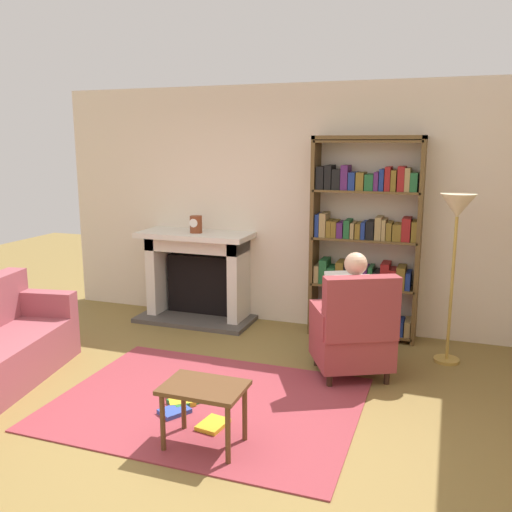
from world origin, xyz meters
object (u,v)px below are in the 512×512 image
Objects in this scene: mantel_clock at (196,224)px; armchair_reading at (354,332)px; seated_reader at (351,307)px; floor_lamp at (457,221)px; bookshelf at (364,242)px; side_table at (204,395)px; fireplace at (199,272)px.

mantel_clock reaches higher than armchair_reading.
floor_lamp is at bearing -172.97° from seated_reader.
bookshelf is 2.78m from side_table.
mantel_clock is at bearing -175.92° from bookshelf.
seated_reader is at bearing -26.61° from fireplace.
fireplace is 1.19× the size of seated_reader.
mantel_clock is 2.82m from floor_lamp.
seated_reader is at bearing -24.54° from mantel_clock.
fireplace is 0.60m from mantel_clock.
mantel_clock is 0.17× the size of seated_reader.
seated_reader reaches higher than fireplace.
armchair_reading is at bearing 90.00° from seated_reader.
mantel_clock is at bearing 173.36° from floor_lamp.
fireplace reaches higher than side_table.
seated_reader is 1.26m from floor_lamp.
armchair_reading is (0.10, -1.13, -0.61)m from bookshelf.
seated_reader reaches higher than side_table.
armchair_reading is 1.40m from floor_lamp.
seated_reader is (1.97, -0.99, 0.06)m from fireplace.
bookshelf is 1.29m from armchair_reading.
mantel_clock reaches higher than fireplace.
floor_lamp is at bearing -27.14° from bookshelf.
armchair_reading is at bearing -139.84° from floor_lamp.
fireplace is 0.63× the size of bookshelf.
bookshelf is at bearing 1.06° from fireplace.
floor_lamp reaches higher than armchair_reading.
bookshelf is 1.33× the size of floor_lamp.
fireplace reaches higher than armchair_reading.
floor_lamp is (0.79, 0.67, 0.94)m from armchair_reading.
fireplace is 2.21m from seated_reader.
bookshelf reaches higher than side_table.
fireplace is at bearing -178.94° from bookshelf.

